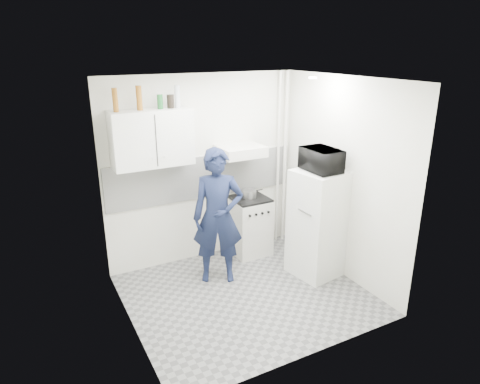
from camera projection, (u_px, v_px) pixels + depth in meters
name	position (u px, v px, depth m)	size (l,w,h in m)	color
floor	(246.00, 295.00, 5.31)	(2.80, 2.80, 0.00)	slate
ceiling	(247.00, 79.00, 4.46)	(2.80, 2.80, 0.00)	white
wall_back	(203.00, 170.00, 5.93)	(2.80, 2.80, 0.00)	beige
wall_left	(124.00, 219.00, 4.27)	(2.60, 2.60, 0.00)	beige
wall_right	(342.00, 179.00, 5.51)	(2.60, 2.60, 0.00)	beige
person	(218.00, 217.00, 5.41)	(0.64, 0.42, 1.76)	#121A34
stove	(250.00, 226.00, 6.28)	(0.52, 0.52, 0.83)	silver
fridge	(318.00, 223.00, 5.62)	(0.60, 0.60, 1.44)	silver
stove_top	(250.00, 199.00, 6.14)	(0.50, 0.50, 0.03)	black
saucepan	(249.00, 194.00, 6.12)	(0.20, 0.20, 0.11)	silver
microwave	(322.00, 160.00, 5.33)	(0.35, 0.52, 0.29)	black
bottle_a	(115.00, 100.00, 4.93)	(0.06, 0.06, 0.28)	brown
bottle_c	(139.00, 98.00, 5.06)	(0.07, 0.07, 0.29)	brown
canister_a	(160.00, 102.00, 5.19)	(0.07, 0.07, 0.18)	#144C1E
canister_b	(171.00, 101.00, 5.25)	(0.09, 0.09, 0.17)	black
bottle_e	(177.00, 96.00, 5.27)	(0.07, 0.07, 0.28)	#B2B7BC
upper_cabinet	(152.00, 138.00, 5.27)	(1.00, 0.35, 0.70)	silver
range_hood	(240.00, 151.00, 5.83)	(0.60, 0.50, 0.14)	silver
backsplash	(204.00, 177.00, 5.95)	(2.74, 0.03, 0.60)	white
pipe_a	(285.00, 160.00, 6.44)	(0.05, 0.05, 2.60)	silver
pipe_b	(278.00, 161.00, 6.39)	(0.04, 0.04, 2.60)	silver
ceiling_spot_fixture	(313.00, 78.00, 5.08)	(0.10, 0.10, 0.02)	white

